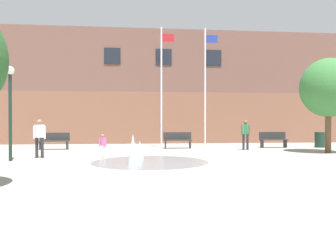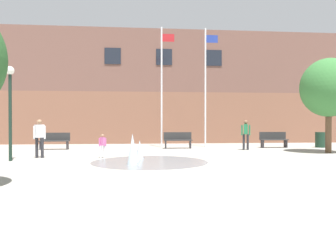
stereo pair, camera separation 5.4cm
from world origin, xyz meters
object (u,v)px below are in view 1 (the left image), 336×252
object	(u,v)px
flagpole_right	(206,84)
trash_can	(320,140)
adult_in_red	(246,132)
child_in_fountain	(103,144)
lamp_post_left_lane	(10,98)
teen_by_trashcan	(39,135)
park_bench_left_of_flagpoles	(178,140)
park_bench_near_trashcan	(273,139)
street_tree_near_building	(328,88)
park_bench_far_left	(54,141)
flagpole_left	(162,83)

from	to	relation	value
flagpole_right	trash_can	world-z (taller)	flagpole_right
adult_in_red	flagpole_right	distance (m)	3.98
child_in_fountain	lamp_post_left_lane	xyz separation A→B (m)	(-3.39, -0.70, 1.80)
teen_by_trashcan	trash_can	xyz separation A→B (m)	(14.72, 4.25, -0.48)
lamp_post_left_lane	teen_by_trashcan	bearing A→B (deg)	52.27
park_bench_left_of_flagpoles	flagpole_right	distance (m)	3.83
park_bench_near_trashcan	child_in_fountain	bearing A→B (deg)	-153.20
flagpole_right	street_tree_near_building	bearing A→B (deg)	-39.66
park_bench_left_of_flagpoles	teen_by_trashcan	distance (m)	7.73
park_bench_near_trashcan	street_tree_near_building	xyz separation A→B (m)	(1.27, -3.41, 2.65)
teen_by_trashcan	flagpole_right	xyz separation A→B (m)	(8.11, 5.22, 2.84)
adult_in_red	teen_by_trashcan	world-z (taller)	same
park_bench_far_left	trash_can	xyz separation A→B (m)	(15.16, -0.03, -0.03)
adult_in_red	child_in_fountain	world-z (taller)	adult_in_red
flagpole_left	trash_can	bearing A→B (deg)	-5.96
park_bench_left_of_flagpoles	flagpole_right	bearing A→B (deg)	24.14
park_bench_near_trashcan	trash_can	world-z (taller)	park_bench_near_trashcan
adult_in_red	street_tree_near_building	xyz separation A→B (m)	(3.42, -2.00, 2.20)
flagpole_right	trash_can	xyz separation A→B (m)	(6.61, -0.96, -3.32)
park_bench_near_trashcan	trash_can	xyz separation A→B (m)	(2.77, -0.14, -0.03)
park_bench_left_of_flagpoles	lamp_post_left_lane	xyz separation A→B (m)	(-7.11, -5.43, 1.90)
teen_by_trashcan	flagpole_left	world-z (taller)	flagpole_left
park_bench_far_left	flagpole_left	world-z (taller)	flagpole_left
park_bench_far_left	lamp_post_left_lane	distance (m)	5.64
child_in_fountain	trash_can	distance (m)	12.95
park_bench_left_of_flagpoles	park_bench_near_trashcan	xyz separation A→B (m)	(5.62, -0.02, 0.00)
park_bench_far_left	park_bench_left_of_flagpoles	bearing A→B (deg)	1.09
park_bench_left_of_flagpoles	child_in_fountain	bearing A→B (deg)	-128.15
park_bench_left_of_flagpoles	lamp_post_left_lane	size ratio (longest dim) A/B	0.44
adult_in_red	street_tree_near_building	world-z (taller)	street_tree_near_building
park_bench_far_left	adult_in_red	distance (m)	10.33
park_bench_far_left	teen_by_trashcan	xyz separation A→B (m)	(0.44, -4.29, 0.45)
park_bench_near_trashcan	flagpole_right	bearing A→B (deg)	167.97
park_bench_left_of_flagpoles	teen_by_trashcan	xyz separation A→B (m)	(-6.32, -4.42, 0.45)
flagpole_left	trash_can	world-z (taller)	flagpole_left
adult_in_red	teen_by_trashcan	bearing A→B (deg)	-51.56
adult_in_red	trash_can	bearing A→B (deg)	125.94
flagpole_right	street_tree_near_building	world-z (taller)	flagpole_right
flagpole_left	street_tree_near_building	bearing A→B (deg)	-28.74
trash_can	teen_by_trashcan	bearing A→B (deg)	-163.88
park_bench_left_of_flagpoles	trash_can	world-z (taller)	park_bench_left_of_flagpoles
teen_by_trashcan	child_in_fountain	size ratio (longest dim) A/B	1.61
park_bench_near_trashcan	street_tree_near_building	bearing A→B (deg)	-69.63
adult_in_red	flagpole_right	bearing A→B (deg)	-121.43
park_bench_far_left	park_bench_left_of_flagpoles	size ratio (longest dim) A/B	1.00
lamp_post_left_lane	street_tree_near_building	size ratio (longest dim) A/B	0.79
flagpole_left	park_bench_left_of_flagpoles	bearing A→B (deg)	-44.01
child_in_fountain	street_tree_near_building	xyz separation A→B (m)	(10.61, 1.30, 2.55)
flagpole_right	lamp_post_left_lane	size ratio (longest dim) A/B	1.96
adult_in_red	teen_by_trashcan	distance (m)	10.24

